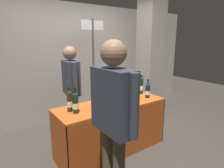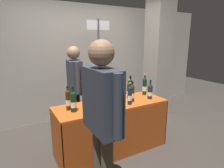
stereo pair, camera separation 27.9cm
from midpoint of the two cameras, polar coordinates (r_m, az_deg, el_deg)
The scene contains 18 objects.
ground_plane at distance 3.21m, azimuth 2.63°, elevation -19.00°, with size 12.00×12.00×0.00m, color #38332D.
back_partition at distance 4.23m, azimuth -9.27°, elevation 6.43°, with size 7.16×0.12×2.45m, color #9E998E.
concrete_pillar at distance 4.43m, azimuth 15.58°, elevation 9.75°, with size 0.46×0.46×2.96m, color gray.
tasting_table at distance 2.97m, azimuth 2.74°, elevation -10.45°, with size 1.71×0.60×0.77m.
featured_wine_bottle at distance 3.08m, azimuth 7.72°, elevation -2.04°, with size 0.07×0.07×0.32m.
display_bottle_0 at distance 2.61m, azimuth -10.05°, elevation -4.69°, with size 0.07×0.07×0.33m.
display_bottle_1 at distance 3.15m, azimuth 13.84°, elevation -2.18°, with size 0.08×0.08×0.31m.
display_bottle_2 at distance 3.35m, azimuth 12.09°, elevation -0.64°, with size 0.07×0.07×0.36m.
display_bottle_3 at distance 2.82m, azimuth 8.19°, elevation -3.38°, with size 0.07×0.07×0.33m.
display_bottle_4 at distance 2.77m, azimuth 2.28°, elevation -3.61°, with size 0.08×0.08×0.32m.
display_bottle_5 at distance 2.95m, azimuth 8.75°, elevation -2.66°, with size 0.07×0.07×0.32m.
display_bottle_6 at distance 3.20m, azimuth 7.97°, elevation -1.09°, with size 0.08×0.08×0.36m.
display_bottle_7 at distance 2.54m, azimuth -8.42°, elevation -5.19°, with size 0.08×0.08×0.34m.
wine_glass_near_vendor at distance 2.63m, azimuth 3.10°, elevation -5.23°, with size 0.07×0.07×0.15m.
wine_glass_mid at distance 2.64m, azimuth -2.48°, elevation -5.48°, with size 0.07×0.07×0.13m.
vendor_presenter at distance 3.33m, azimuth -8.72°, elevation -0.00°, with size 0.26×0.58×1.61m.
taster_foreground_right at distance 1.81m, azimuth 1.48°, elevation -8.51°, with size 0.24×0.65×1.72m.
booth_signpost at distance 3.77m, azimuth -1.86°, elevation 6.46°, with size 0.47×0.04×2.09m.
Camera 2 is at (-1.35, -2.36, 1.72)m, focal length 30.55 mm.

